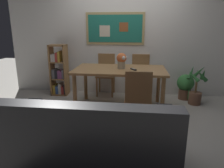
# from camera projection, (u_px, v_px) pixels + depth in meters

# --- Properties ---
(ground_plane) EXTENTS (12.00, 12.00, 0.00)m
(ground_plane) POSITION_uv_depth(u_px,v_px,m) (119.00, 114.00, 3.76)
(ground_plane) COLOR #B7B2A8
(wall_back_with_painting) EXTENTS (5.20, 0.14, 2.60)m
(wall_back_with_painting) POSITION_uv_depth(u_px,v_px,m) (124.00, 36.00, 4.65)
(wall_back_with_painting) COLOR silver
(wall_back_with_painting) RESTS_ON ground_plane
(dining_table) EXTENTS (1.67, 0.95, 0.75)m
(dining_table) POSITION_uv_depth(u_px,v_px,m) (120.00, 73.00, 3.92)
(dining_table) COLOR #9E7042
(dining_table) RESTS_ON ground_plane
(dining_chair_near_right) EXTENTS (0.40, 0.41, 0.91)m
(dining_chair_near_right) POSITION_uv_depth(u_px,v_px,m) (138.00, 95.00, 3.12)
(dining_chair_near_right) COLOR #9E7042
(dining_chair_near_right) RESTS_ON ground_plane
(dining_chair_far_left) EXTENTS (0.40, 0.41, 0.91)m
(dining_chair_far_left) POSITION_uv_depth(u_px,v_px,m) (106.00, 71.00, 4.77)
(dining_chair_far_left) COLOR #9E7042
(dining_chair_far_left) RESTS_ON ground_plane
(dining_chair_far_right) EXTENTS (0.40, 0.41, 0.91)m
(dining_chair_far_right) POSITION_uv_depth(u_px,v_px,m) (140.00, 72.00, 4.67)
(dining_chair_far_right) COLOR #9E7042
(dining_chair_far_right) RESTS_ON ground_plane
(leather_couch) EXTENTS (1.80, 0.84, 0.84)m
(leather_couch) POSITION_uv_depth(u_px,v_px,m) (90.00, 143.00, 2.27)
(leather_couch) COLOR black
(leather_couch) RESTS_ON ground_plane
(bookshelf) EXTENTS (0.36, 0.28, 1.12)m
(bookshelf) POSITION_uv_depth(u_px,v_px,m) (59.00, 73.00, 4.72)
(bookshelf) COLOR #9E7042
(bookshelf) RESTS_ON ground_plane
(potted_ivy) EXTENTS (0.35, 0.35, 0.53)m
(potted_ivy) POSITION_uv_depth(u_px,v_px,m) (185.00, 86.00, 4.47)
(potted_ivy) COLOR brown
(potted_ivy) RESTS_ON ground_plane
(potted_palm) EXTENTS (0.40, 0.41, 0.78)m
(potted_palm) POSITION_uv_depth(u_px,v_px,m) (196.00, 89.00, 4.17)
(potted_palm) COLOR brown
(potted_palm) RESTS_ON ground_plane
(flower_vase) EXTENTS (0.20, 0.19, 0.29)m
(flower_vase) POSITION_uv_depth(u_px,v_px,m) (122.00, 60.00, 3.87)
(flower_vase) COLOR tan
(flower_vase) RESTS_ON dining_table
(tv_remote) EXTENTS (0.12, 0.16, 0.02)m
(tv_remote) POSITION_uv_depth(u_px,v_px,m) (133.00, 69.00, 3.78)
(tv_remote) COLOR black
(tv_remote) RESTS_ON dining_table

